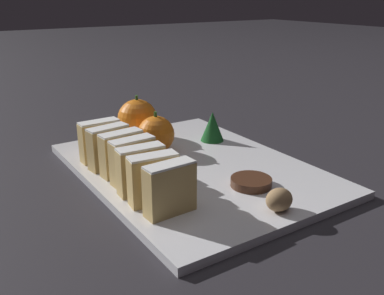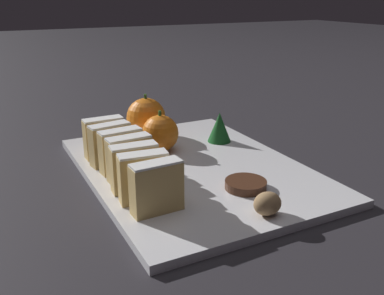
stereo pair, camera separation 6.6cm
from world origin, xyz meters
name	(u,v)px [view 2 (the right image)]	position (x,y,z in m)	size (l,w,h in m)	color
ground_plane	(192,172)	(0.00, 0.00, 0.00)	(6.00, 6.00, 0.00)	#28262B
serving_platter	(192,169)	(0.00, 0.00, 0.01)	(0.32, 0.43, 0.01)	white
stollen_slice_front	(157,187)	(-0.11, -0.11, 0.04)	(0.07, 0.03, 0.07)	tan
stollen_slice_second	(144,177)	(-0.11, -0.08, 0.04)	(0.07, 0.03, 0.07)	tan
stollen_slice_third	(135,168)	(-0.11, -0.04, 0.04)	(0.07, 0.03, 0.07)	tan
stollen_slice_fourth	(129,158)	(-0.10, -0.01, 0.04)	(0.07, 0.03, 0.07)	tan
stollen_slice_fifth	(121,151)	(-0.11, 0.03, 0.04)	(0.07, 0.03, 0.07)	tan
stollen_slice_sixth	(110,144)	(-0.11, 0.07, 0.04)	(0.07, 0.03, 0.07)	tan
stollen_slice_back	(104,138)	(-0.11, 0.10, 0.04)	(0.06, 0.03, 0.07)	tan
orange_near	(160,133)	(-0.02, 0.08, 0.04)	(0.06, 0.06, 0.07)	orange
orange_far	(146,118)	(-0.01, 0.17, 0.05)	(0.07, 0.07, 0.08)	orange
walnut	(267,204)	(0.01, -0.18, 0.03)	(0.04, 0.03, 0.03)	#9E7A51
chocolate_cookie	(246,185)	(0.03, -0.11, 0.02)	(0.06, 0.06, 0.01)	#472819
evergreen_sprig	(219,127)	(0.10, 0.08, 0.04)	(0.04, 0.04, 0.05)	#195623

